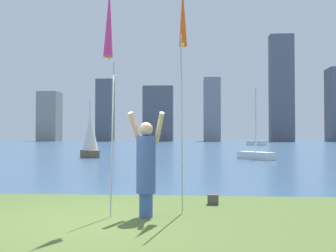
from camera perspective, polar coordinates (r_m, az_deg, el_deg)
name	(u,v)px	position (r m, az deg, el deg)	size (l,w,h in m)	color
ground	(182,146)	(57.29, 2.13, -2.91)	(120.00, 138.00, 0.12)	#475B28
person	(146,165)	(6.78, -3.22, -5.70)	(0.67, 0.49, 1.82)	#3F59A5
kite_flag_left	(109,27)	(6.93, -8.61, 14.12)	(0.16, 0.57, 3.97)	#B2B2B7
kite_flag_right	(183,22)	(7.78, 2.18, 14.95)	(0.16, 1.21, 4.28)	#B2B2B7
bag	(213,200)	(8.13, 6.58, -10.62)	(0.22, 0.16, 0.20)	#4C4742
sailboat_0	(256,155)	(23.74, 12.72, -4.13)	(2.08, 2.60, 4.28)	silver
sailboat_1	(256,143)	(58.79, 12.75, -2.39)	(2.76, 3.02, 5.66)	silver
sailboat_5	(90,136)	(25.76, -11.28, -1.44)	(1.65, 2.02, 3.70)	brown
skyline_tower_0	(49,117)	(107.58, -16.92, 1.32)	(5.23, 5.33, 12.97)	gray
skyline_tower_1	(105,110)	(101.71, -9.17, 2.26)	(4.18, 3.94, 15.90)	#565B66
skyline_tower_2	(158,114)	(102.07, -1.46, 1.80)	(7.81, 3.44, 14.40)	#565B66
skyline_tower_3	(212,110)	(102.09, 6.41, 2.31)	(4.17, 7.91, 16.17)	gray
skyline_tower_4	(281,88)	(103.72, 16.22, 5.34)	(5.91, 3.24, 27.14)	#565B66
skyline_tower_5	(336,105)	(106.46, 23.32, 2.87)	(3.93, 5.86, 18.40)	#565B66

